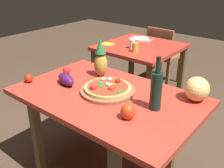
{
  "coord_description": "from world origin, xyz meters",
  "views": [
    {
      "loc": [
        1.09,
        -1.28,
        1.61
      ],
      "look_at": [
        -0.01,
        0.08,
        0.81
      ],
      "focal_mm": 41.13,
      "sensor_mm": 36.0,
      "label": 1
    }
  ],
  "objects_px": {
    "display_table": "(107,105)",
    "tomato_by_bottle": "(66,71)",
    "background_table": "(140,55)",
    "pizza_board": "(108,91)",
    "napkin_folded": "(108,44)",
    "tomato_at_corner": "(29,78)",
    "dinner_plate": "(141,39)",
    "fork_utensil": "(132,37)",
    "drinking_glass_water": "(132,44)",
    "dining_chair": "(162,53)",
    "melon": "(197,89)",
    "eggplant": "(66,79)",
    "pineapple_left": "(101,60)",
    "bell_pepper": "(128,112)",
    "knife_utensil": "(150,41)",
    "pizza": "(108,87)",
    "wine_bottle": "(156,90)",
    "drinking_glass_juice": "(135,47)"
  },
  "relations": [
    {
      "from": "melon",
      "to": "knife_utensil",
      "type": "height_order",
      "value": "melon"
    },
    {
      "from": "eggplant",
      "to": "fork_utensil",
      "type": "relative_size",
      "value": 1.11
    },
    {
      "from": "background_table",
      "to": "drinking_glass_water",
      "type": "bearing_deg",
      "value": -91.35
    },
    {
      "from": "pineapple_left",
      "to": "melon",
      "type": "height_order",
      "value": "pineapple_left"
    },
    {
      "from": "pineapple_left",
      "to": "tomato_by_bottle",
      "type": "bearing_deg",
      "value": -146.41
    },
    {
      "from": "display_table",
      "to": "napkin_folded",
      "type": "distance_m",
      "value": 1.33
    },
    {
      "from": "display_table",
      "to": "background_table",
      "type": "bearing_deg",
      "value": 112.8
    },
    {
      "from": "display_table",
      "to": "fork_utensil",
      "type": "relative_size",
      "value": 7.56
    },
    {
      "from": "dinner_plate",
      "to": "display_table",
      "type": "bearing_deg",
      "value": -65.52
    },
    {
      "from": "display_table",
      "to": "pineapple_left",
      "type": "xyz_separation_m",
      "value": [
        -0.27,
        0.24,
        0.23
      ]
    },
    {
      "from": "napkin_folded",
      "to": "knife_utensil",
      "type": "bearing_deg",
      "value": 54.56
    },
    {
      "from": "eggplant",
      "to": "dinner_plate",
      "type": "bearing_deg",
      "value": 101.37
    },
    {
      "from": "melon",
      "to": "drinking_glass_juice",
      "type": "distance_m",
      "value": 1.16
    },
    {
      "from": "pizza",
      "to": "bell_pepper",
      "type": "bearing_deg",
      "value": -30.9
    },
    {
      "from": "bell_pepper",
      "to": "tomato_by_bottle",
      "type": "relative_size",
      "value": 1.51
    },
    {
      "from": "pineapple_left",
      "to": "tomato_by_bottle",
      "type": "xyz_separation_m",
      "value": [
        -0.25,
        -0.17,
        -0.11
      ]
    },
    {
      "from": "background_table",
      "to": "tomato_at_corner",
      "type": "distance_m",
      "value": 1.47
    },
    {
      "from": "background_table",
      "to": "pizza_board",
      "type": "distance_m",
      "value": 1.3
    },
    {
      "from": "dining_chair",
      "to": "knife_utensil",
      "type": "relative_size",
      "value": 4.72
    },
    {
      "from": "pineapple_left",
      "to": "knife_utensil",
      "type": "distance_m",
      "value": 1.26
    },
    {
      "from": "pizza_board",
      "to": "drinking_glass_juice",
      "type": "distance_m",
      "value": 1.03
    },
    {
      "from": "pizza_board",
      "to": "drinking_glass_water",
      "type": "relative_size",
      "value": 3.93
    },
    {
      "from": "drinking_glass_water",
      "to": "dinner_plate",
      "type": "bearing_deg",
      "value": 110.26
    },
    {
      "from": "fork_utensil",
      "to": "knife_utensil",
      "type": "bearing_deg",
      "value": -5.19
    },
    {
      "from": "dining_chair",
      "to": "melon",
      "type": "height_order",
      "value": "melon"
    },
    {
      "from": "napkin_folded",
      "to": "background_table",
      "type": "bearing_deg",
      "value": 31.94
    },
    {
      "from": "tomato_at_corner",
      "to": "dinner_plate",
      "type": "relative_size",
      "value": 0.31
    },
    {
      "from": "pizza_board",
      "to": "pizza",
      "type": "relative_size",
      "value": 1.18
    },
    {
      "from": "display_table",
      "to": "wine_bottle",
      "type": "distance_m",
      "value": 0.44
    },
    {
      "from": "background_table",
      "to": "pizza_board",
      "type": "height_order",
      "value": "pizza_board"
    },
    {
      "from": "bell_pepper",
      "to": "drinking_glass_water",
      "type": "relative_size",
      "value": 0.99
    },
    {
      "from": "knife_utensil",
      "to": "drinking_glass_water",
      "type": "bearing_deg",
      "value": -93.51
    },
    {
      "from": "display_table",
      "to": "background_table",
      "type": "height_order",
      "value": "same"
    },
    {
      "from": "dining_chair",
      "to": "dinner_plate",
      "type": "xyz_separation_m",
      "value": [
        -0.1,
        -0.43,
        0.28
      ]
    },
    {
      "from": "napkin_folded",
      "to": "bell_pepper",
      "type": "bearing_deg",
      "value": -45.66
    },
    {
      "from": "pizza_board",
      "to": "eggplant",
      "type": "bearing_deg",
      "value": -163.63
    },
    {
      "from": "dining_chair",
      "to": "tomato_at_corner",
      "type": "height_order",
      "value": "dining_chair"
    },
    {
      "from": "display_table",
      "to": "dinner_plate",
      "type": "relative_size",
      "value": 6.19
    },
    {
      "from": "background_table",
      "to": "tomato_at_corner",
      "type": "height_order",
      "value": "tomato_at_corner"
    },
    {
      "from": "background_table",
      "to": "dining_chair",
      "type": "height_order",
      "value": "dining_chair"
    },
    {
      "from": "pizza_board",
      "to": "napkin_folded",
      "type": "relative_size",
      "value": 2.91
    },
    {
      "from": "display_table",
      "to": "tomato_by_bottle",
      "type": "xyz_separation_m",
      "value": [
        -0.52,
        0.07,
        0.12
      ]
    },
    {
      "from": "display_table",
      "to": "napkin_folded",
      "type": "bearing_deg",
      "value": 129.75
    },
    {
      "from": "pizza",
      "to": "tomato_at_corner",
      "type": "distance_m",
      "value": 0.66
    },
    {
      "from": "pizza_board",
      "to": "wine_bottle",
      "type": "distance_m",
      "value": 0.41
    },
    {
      "from": "pizza",
      "to": "drinking_glass_water",
      "type": "relative_size",
      "value": 3.34
    },
    {
      "from": "pizza_board",
      "to": "fork_utensil",
      "type": "bearing_deg",
      "value": 118.9
    },
    {
      "from": "bell_pepper",
      "to": "eggplant",
      "type": "xyz_separation_m",
      "value": [
        -0.67,
        0.09,
        -0.0
      ]
    },
    {
      "from": "drinking_glass_water",
      "to": "dining_chair",
      "type": "bearing_deg",
      "value": 93.11
    },
    {
      "from": "dining_chair",
      "to": "melon",
      "type": "bearing_deg",
      "value": 127.28
    }
  ]
}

